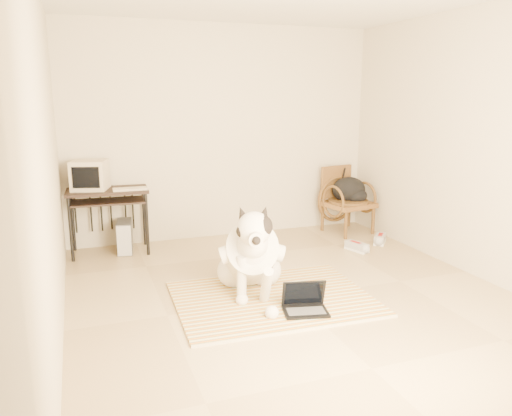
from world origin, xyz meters
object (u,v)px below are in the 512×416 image
dog (251,256)px  computer_desk (108,199)px  rattan_chair (346,200)px  backpack (350,191)px  pc_tower (125,236)px  laptop (305,304)px  crt_monitor (90,175)px

dog → computer_desk: bearing=123.4°
rattan_chair → backpack: rattan_chair is taller
dog → pc_tower: (-0.99, 1.73, -0.19)m
laptop → pc_tower: (-1.28, 2.29, 0.10)m
pc_tower → rattan_chair: rattan_chair is taller
crt_monitor → rattan_chair: bearing=-3.1°
rattan_chair → backpack: bearing=-11.2°
crt_monitor → rattan_chair: size_ratio=0.53×
pc_tower → laptop: bearing=-60.9°
laptop → computer_desk: computer_desk is taller
crt_monitor → pc_tower: (0.34, -0.09, -0.74)m
computer_desk → crt_monitor: bearing=157.3°
dog → backpack: dog is taller
crt_monitor → backpack: size_ratio=1.00×
pc_tower → backpack: 3.01m
pc_tower → backpack: bearing=-1.9°
dog → crt_monitor: 2.32m
computer_desk → pc_tower: size_ratio=2.24×
computer_desk → pc_tower: computer_desk is taller
dog → computer_desk: dog is taller
dog → pc_tower: bearing=119.6°
laptop → backpack: backpack is taller
computer_desk → pc_tower: bearing=-4.2°
laptop → computer_desk: (-1.44, 2.30, 0.57)m
pc_tower → backpack: (2.98, -0.10, 0.38)m
laptop → pc_tower: 2.63m
crt_monitor → dog: bearing=-53.9°
laptop → backpack: 2.82m
laptop → rattan_chair: bearing=53.2°
dog → backpack: 2.59m
dog → rattan_chair: (1.94, 1.65, 0.07)m
crt_monitor → backpack: (3.32, -0.19, -0.37)m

